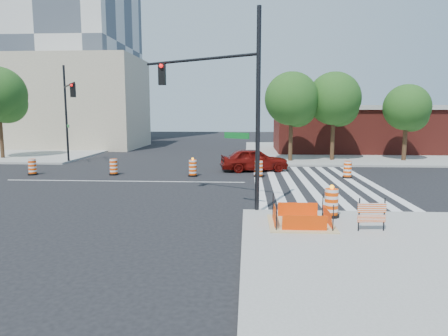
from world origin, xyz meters
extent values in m
plane|color=black|center=(0.00, 0.00, 0.00)|extent=(120.00, 120.00, 0.00)
cube|color=gray|center=(18.00, 18.00, 0.07)|extent=(22.00, 22.00, 0.15)
cube|color=gray|center=(-18.00, 18.00, 0.07)|extent=(22.00, 22.00, 0.15)
cube|color=silver|center=(7.80, 0.00, 0.01)|extent=(0.45, 13.50, 0.01)
cube|color=silver|center=(8.70, 0.00, 0.01)|extent=(0.45, 13.50, 0.01)
cube|color=silver|center=(9.60, 0.00, 0.01)|extent=(0.45, 13.50, 0.01)
cube|color=silver|center=(10.50, 0.00, 0.01)|extent=(0.45, 13.50, 0.01)
cube|color=silver|center=(11.40, 0.00, 0.01)|extent=(0.45, 13.50, 0.01)
cube|color=silver|center=(12.30, 0.00, 0.01)|extent=(0.45, 13.50, 0.01)
cube|color=silver|center=(13.20, 0.00, 0.01)|extent=(0.45, 13.50, 0.01)
cube|color=silver|center=(14.10, 0.00, 0.01)|extent=(0.45, 13.50, 0.01)
cube|color=silver|center=(0.00, 0.00, 0.01)|extent=(14.00, 0.12, 0.01)
cube|color=tan|center=(9.00, -9.00, 0.17)|extent=(2.20, 2.20, 0.05)
cube|color=#E83904|center=(9.00, -9.90, 0.43)|extent=(1.44, 0.02, 0.55)
cube|color=#E83904|center=(9.00, -8.10, 0.43)|extent=(1.44, 0.02, 0.55)
cube|color=#E83904|center=(8.10, -9.00, 0.43)|extent=(0.02, 1.44, 0.55)
cube|color=#E83904|center=(9.90, -9.00, 0.43)|extent=(0.02, 1.44, 0.55)
cylinder|color=black|center=(8.10, -9.90, 0.60)|extent=(0.04, 0.04, 0.90)
cylinder|color=black|center=(9.90, -9.90, 0.60)|extent=(0.04, 0.04, 0.90)
cylinder|color=black|center=(8.10, -8.10, 0.60)|extent=(0.04, 0.04, 0.90)
cylinder|color=black|center=(9.90, -8.10, 0.60)|extent=(0.04, 0.04, 0.90)
cube|color=maroon|center=(18.00, 18.00, 2.10)|extent=(16.00, 8.00, 4.20)
cube|color=gray|center=(18.00, 18.00, 4.40)|extent=(16.50, 8.50, 0.40)
cube|color=tan|center=(-12.00, 22.00, 5.00)|extent=(14.00, 10.00, 10.00)
imported|color=#630C08|center=(7.61, 4.55, 0.78)|extent=(4.86, 2.75, 1.56)
cylinder|color=black|center=(7.54, -7.01, 4.02)|extent=(0.17, 0.17, 7.74)
cylinder|color=black|center=(5.05, -5.51, 6.14)|extent=(5.03, 3.09, 0.12)
cube|color=black|center=(3.31, -4.47, 5.66)|extent=(0.31, 0.27, 0.97)
sphere|color=#FF0C0C|center=(3.31, -4.65, 6.00)|extent=(0.17, 0.17, 0.17)
cube|color=#0C591E|center=(6.71, -6.51, 3.05)|extent=(1.01, 0.63, 0.24)
cylinder|color=black|center=(-7.06, 8.23, 3.86)|extent=(0.17, 0.17, 7.42)
cylinder|color=black|center=(-5.63, 5.84, 5.90)|extent=(2.96, 4.83, 0.11)
cube|color=black|center=(-4.62, 4.17, 5.44)|extent=(0.30, 0.26, 0.93)
sphere|color=#FF0C0C|center=(-4.62, 3.99, 5.76)|extent=(0.17, 0.17, 0.17)
cube|color=#0C591E|center=(-6.58, 7.43, 2.93)|extent=(0.61, 0.97, 0.23)
cylinder|color=black|center=(10.24, -7.95, 0.20)|extent=(0.61, 0.61, 0.10)
cylinder|color=#FC4905|center=(10.24, -7.95, 0.71)|extent=(0.49, 0.49, 0.97)
sphere|color=#FF990C|center=(10.24, -7.95, 1.27)|extent=(0.16, 0.16, 0.16)
cube|color=#FC4905|center=(11.18, -9.65, 0.91)|extent=(0.93, 0.13, 0.31)
cube|color=#FC4905|center=(11.18, -9.65, 0.56)|extent=(0.93, 0.13, 0.24)
cylinder|color=black|center=(10.77, -9.68, 0.69)|extent=(0.04, 0.04, 1.09)
cylinder|color=black|center=(11.59, -9.61, 0.69)|extent=(0.04, 0.04, 1.09)
cylinder|color=#382314|center=(-13.65, 10.09, 2.43)|extent=(0.32, 0.32, 4.87)
sphere|color=#144717|center=(-13.16, 10.38, 4.71)|extent=(3.35, 3.35, 3.35)
cylinder|color=#382314|center=(10.56, 9.47, 2.24)|extent=(0.31, 0.31, 4.47)
sphere|color=#144717|center=(10.56, 9.47, 5.03)|extent=(4.19, 4.19, 4.19)
sphere|color=#144717|center=(11.05, 9.76, 4.33)|extent=(3.08, 3.08, 3.08)
sphere|color=#144717|center=(10.16, 9.27, 4.61)|extent=(2.80, 2.80, 2.80)
cylinder|color=#382314|center=(14.01, 10.24, 2.25)|extent=(0.32, 0.32, 4.50)
sphere|color=#144717|center=(14.01, 10.24, 5.07)|extent=(4.22, 4.22, 4.22)
sphere|color=#144717|center=(14.51, 10.54, 4.36)|extent=(3.10, 3.10, 3.10)
sphere|color=#144717|center=(13.60, 10.04, 4.64)|extent=(2.81, 2.81, 2.81)
cylinder|color=#382314|center=(19.72, 10.25, 1.94)|extent=(0.34, 0.34, 3.88)
sphere|color=#144717|center=(19.72, 10.25, 4.36)|extent=(3.64, 3.64, 3.64)
sphere|color=#144717|center=(20.25, 10.56, 3.76)|extent=(2.67, 2.67, 2.67)
sphere|color=#144717|center=(19.30, 10.04, 4.00)|extent=(2.42, 2.42, 2.42)
cylinder|color=black|center=(-6.57, 1.98, 0.05)|extent=(0.60, 0.60, 0.10)
cylinder|color=#FC4905|center=(-6.57, 1.98, 0.55)|extent=(0.48, 0.48, 0.95)
cylinder|color=black|center=(-1.38, 2.28, 0.05)|extent=(0.60, 0.60, 0.10)
cylinder|color=#FC4905|center=(-1.38, 2.28, 0.55)|extent=(0.48, 0.48, 0.95)
cylinder|color=black|center=(3.74, 2.02, 0.05)|extent=(0.60, 0.60, 0.10)
cylinder|color=#FC4905|center=(3.74, 2.02, 0.55)|extent=(0.48, 0.48, 0.95)
sphere|color=#FF990C|center=(3.74, 2.02, 1.10)|extent=(0.16, 0.16, 0.16)
cylinder|color=black|center=(7.85, 1.97, 0.05)|extent=(0.60, 0.60, 0.10)
cylinder|color=#FC4905|center=(7.85, 1.97, 0.55)|extent=(0.48, 0.48, 0.95)
cylinder|color=black|center=(13.24, 1.93, 0.05)|extent=(0.60, 0.60, 0.10)
cylinder|color=#FC4905|center=(13.24, 1.93, 0.55)|extent=(0.48, 0.48, 0.95)
camera|label=1|loc=(7.15, -22.47, 3.97)|focal=32.00mm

